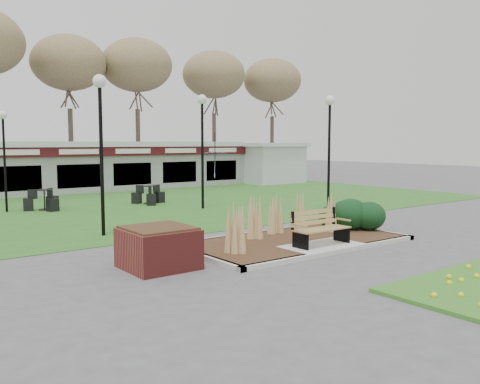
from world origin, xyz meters
TOP-DOWN VIEW (x-y plane):
  - ground at (0.00, 0.00)m, footprint 100.00×100.00m
  - lawn at (0.00, 12.00)m, footprint 34.00×16.00m
  - planting_bed at (1.27, 1.35)m, footprint 6.75×3.40m
  - park_bench at (0.00, 0.25)m, footprint 1.70×0.66m
  - brick_planter at (-4.40, 1.00)m, footprint 1.50×1.50m
  - food_pavilion at (0.00, 19.96)m, footprint 24.60×3.40m
  - service_hut at (13.50, 18.00)m, footprint 4.40×3.40m
  - tree_backdrop at (0.00, 28.00)m, footprint 47.24×5.24m
  - lamp_post_mid_left at (-3.85, 5.58)m, footprint 0.40×0.40m
  - lamp_post_mid_right at (2.04, 9.11)m, footprint 0.40×0.40m
  - lamp_post_far_right at (5.74, 5.29)m, footprint 0.39×0.39m
  - lamp_post_far_left at (-4.96, 13.04)m, footprint 0.34×0.34m
  - bistro_set_b at (-3.55, 12.68)m, footprint 1.57×1.55m
  - bistro_set_d at (0.95, 12.00)m, footprint 1.50×1.55m
  - patio_umbrella at (8.00, 16.93)m, footprint 2.16×2.19m

SIDE VIEW (x-z plane):
  - ground at x=0.00m, z-range 0.00..0.00m
  - lawn at x=0.00m, z-range 0.00..0.02m
  - bistro_set_d at x=0.95m, z-range -0.12..0.72m
  - bistro_set_b at x=-3.55m, z-range -0.12..0.74m
  - planting_bed at x=1.27m, z-range -0.27..1.00m
  - brick_planter at x=-4.40m, z-range 0.00..0.95m
  - park_bench at x=0.00m, z-range 0.12..1.05m
  - service_hut at x=13.50m, z-range 0.04..2.86m
  - food_pavilion at x=0.00m, z-range 0.03..2.93m
  - patio_umbrella at x=8.00m, z-range 0.32..2.72m
  - lamp_post_far_left at x=-4.96m, z-range 0.94..5.06m
  - lamp_post_far_right at x=5.74m, z-range 1.09..5.84m
  - lamp_post_mid_left at x=-3.85m, z-range 1.11..5.97m
  - lamp_post_mid_right at x=2.04m, z-range 1.11..5.97m
  - tree_backdrop at x=0.00m, z-range 3.18..13.54m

